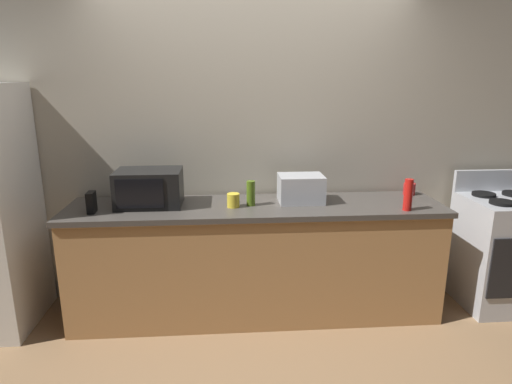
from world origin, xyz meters
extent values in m
plane|color=#93704C|center=(0.00, 0.00, 0.00)|extent=(8.00, 8.00, 0.00)
cube|color=#B2A893|center=(0.00, 0.81, 1.35)|extent=(6.40, 0.10, 2.70)
cube|color=#B27F4C|center=(0.00, 0.40, 0.43)|extent=(2.80, 0.60, 0.86)
cube|color=#47423D|center=(0.00, 0.40, 0.88)|extent=(2.84, 0.64, 0.04)
cube|color=#B7BABF|center=(2.00, 0.40, 0.45)|extent=(0.60, 0.60, 0.90)
cube|color=#B7BABF|center=(2.00, 0.68, 0.99)|extent=(0.60, 0.04, 0.18)
cylinder|color=black|center=(1.87, 0.28, 0.91)|extent=(0.18, 0.18, 0.02)
cylinder|color=black|center=(1.87, 0.52, 0.91)|extent=(0.18, 0.18, 0.02)
cube|color=black|center=(-0.80, 0.45, 1.04)|extent=(0.48, 0.34, 0.27)
cube|color=black|center=(-0.84, 0.28, 1.04)|extent=(0.34, 0.01, 0.21)
cube|color=#B7BABF|center=(0.35, 0.46, 1.01)|extent=(0.34, 0.26, 0.21)
cube|color=black|center=(-1.18, 0.29, 0.98)|extent=(0.05, 0.11, 0.15)
cylinder|color=#4C6B19|center=(-0.04, 0.39, 0.99)|extent=(0.07, 0.07, 0.19)
cylinder|color=red|center=(1.08, 0.18, 1.02)|extent=(0.06, 0.06, 0.23)
cylinder|color=yellow|center=(-0.17, 0.36, 0.95)|extent=(0.09, 0.09, 0.10)
cylinder|color=red|center=(1.28, 0.61, 0.95)|extent=(0.10, 0.10, 0.09)
camera|label=1|loc=(-0.24, -2.75, 1.83)|focal=30.54mm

